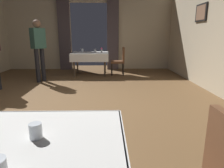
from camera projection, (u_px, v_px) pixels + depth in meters
ground at (72, 104)px, 3.88m from camera, size 10.08×10.08×0.00m
wall_back at (89, 30)px, 7.57m from camera, size 6.40×0.27×3.00m
dining_table_near at (16, 162)px, 1.06m from camera, size 1.19×0.96×0.75m
dining_table_mid at (90, 55)px, 6.57m from camera, size 1.22×0.95×0.75m
chair_mid_right at (120, 60)px, 6.60m from camera, size 0.44×0.44×0.93m
glass_near_c at (36, 131)px, 1.09m from camera, size 0.07×0.07×0.09m
flower_vase_mid at (101, 50)px, 6.45m from camera, size 0.07×0.07×0.17m
glass_mid_b at (95, 51)px, 6.60m from camera, size 0.07×0.07×0.11m
glass_mid_c at (82, 50)px, 6.76m from camera, size 0.07×0.07×0.12m
person_diner_standing_aside at (39, 46)px, 5.47m from camera, size 0.39×0.42×1.72m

